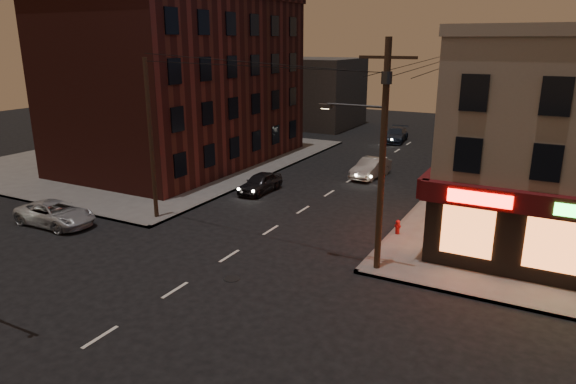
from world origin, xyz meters
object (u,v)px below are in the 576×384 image
Objects in this scene: suv_cross at (55,214)px; sedan_mid at (371,168)px; sedan_far at (396,135)px; fire_hydrant at (398,226)px; sedan_near at (260,183)px.

sedan_mid reaches higher than suv_cross.
fire_hydrant is (7.88, -25.99, -0.14)m from sedan_far.
suv_cross is 1.08× the size of sedan_mid.
sedan_far is 27.16m from fire_hydrant.
sedan_mid is (12.13, 18.39, 0.06)m from suv_cross.
sedan_far is (2.80, 22.33, 0.04)m from sedan_near.
sedan_far is at bearing 105.63° from sedan_mid.
suv_cross is 12.94m from sedan_near.
sedan_near is at bearing 161.05° from fire_hydrant.
sedan_mid is at bearing -85.89° from sedan_far.
sedan_far is (9.62, 33.32, 0.04)m from suv_cross.
sedan_near is at bearing -102.58° from sedan_far.
sedan_far is at bearing 84.41° from sedan_near.
sedan_mid is 12.30m from fire_hydrant.
fire_hydrant is (10.68, -3.67, -0.10)m from sedan_near.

